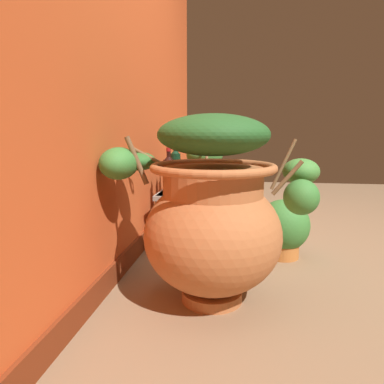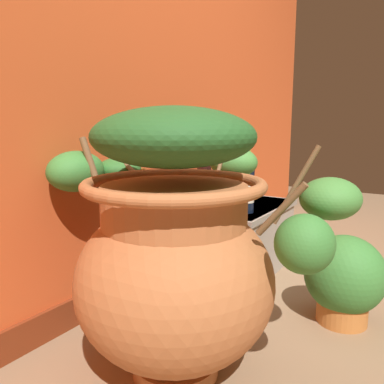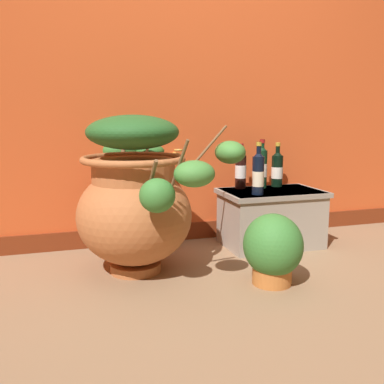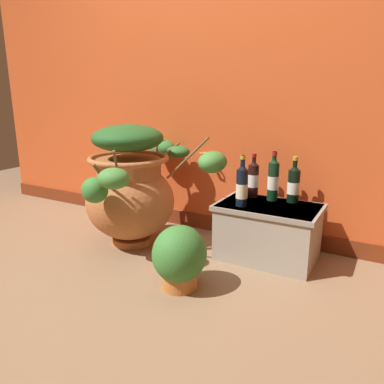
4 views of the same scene
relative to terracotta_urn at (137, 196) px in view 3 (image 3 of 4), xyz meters
name	(u,v)px [view 3 (image 3 of 4)]	position (x,y,z in m)	size (l,w,h in m)	color
ground_plane	(241,308)	(0.35, -0.59, -0.42)	(7.00, 7.00, 0.00)	#896B4C
back_wall	(170,44)	(0.35, 0.61, 0.88)	(4.40, 0.33, 2.60)	#D15123
terracotta_urn	(137,196)	(0.00, 0.00, 0.00)	(0.97, 0.99, 0.84)	#B26638
stone_ledge	(271,216)	(0.91, 0.22, -0.22)	(0.64, 0.41, 0.36)	#9E9384
wine_bottle_left	(241,169)	(0.75, 0.35, 0.07)	(0.07, 0.07, 0.29)	black
wine_bottle_middle	(262,166)	(0.89, 0.33, 0.09)	(0.07, 0.07, 0.32)	black
wine_bottle_right	(277,168)	(1.02, 0.36, 0.07)	(0.08, 0.08, 0.30)	black
wine_bottle_back	(258,173)	(0.76, 0.12, 0.08)	(0.07, 0.07, 0.32)	black
potted_shrub	(273,249)	(0.61, -0.38, -0.24)	(0.29, 0.31, 0.36)	#C17033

